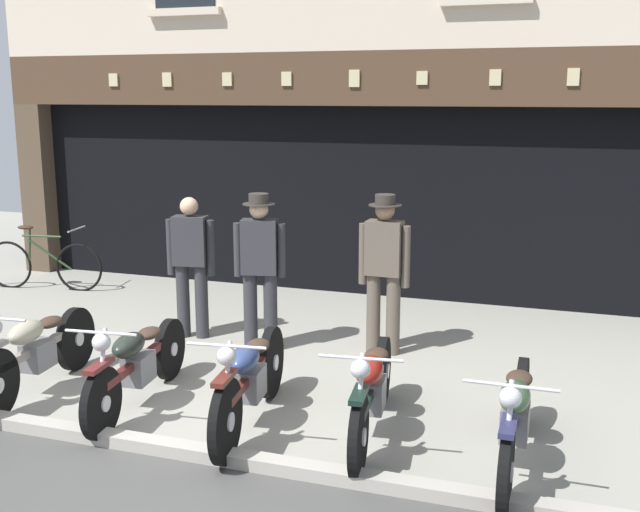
% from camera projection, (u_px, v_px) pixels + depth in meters
% --- Properties ---
extents(shop_facade, '(11.08, 4.42, 5.98)m').
position_uv_depth(shop_facade, '(389.00, 165.00, 12.13)').
color(shop_facade, black).
rests_on(shop_facade, ground).
extents(motorcycle_left, '(0.62, 1.96, 0.92)m').
position_uv_depth(motorcycle_left, '(36.00, 350.00, 7.16)').
color(motorcycle_left, black).
rests_on(motorcycle_left, ground).
extents(motorcycle_center_left, '(0.62, 1.99, 0.90)m').
position_uv_depth(motorcycle_center_left, '(137.00, 363.00, 6.87)').
color(motorcycle_center_left, black).
rests_on(motorcycle_center_left, ground).
extents(motorcycle_center, '(0.62, 1.99, 0.93)m').
position_uv_depth(motorcycle_center, '(250.00, 378.00, 6.44)').
color(motorcycle_center, black).
rests_on(motorcycle_center, ground).
extents(motorcycle_center_right, '(0.62, 2.01, 0.90)m').
position_uv_depth(motorcycle_center_right, '(372.00, 389.00, 6.25)').
color(motorcycle_center_right, black).
rests_on(motorcycle_center_right, ground).
extents(motorcycle_right, '(0.62, 2.04, 0.90)m').
position_uv_depth(motorcycle_right, '(515.00, 416.00, 5.73)').
color(motorcycle_right, black).
rests_on(motorcycle_right, ground).
extents(salesman_left, '(0.55, 0.28, 1.63)m').
position_uv_depth(salesman_left, '(191.00, 261.00, 8.76)').
color(salesman_left, '#2D2D33').
rests_on(salesman_left, ground).
extents(shopkeeper_center, '(0.55, 0.34, 1.73)m').
position_uv_depth(shopkeeper_center, '(260.00, 264.00, 8.28)').
color(shopkeeper_center, '#2D2D33').
rests_on(shopkeeper_center, ground).
extents(salesman_right, '(0.56, 0.35, 1.73)m').
position_uv_depth(salesman_right, '(384.00, 266.00, 8.19)').
color(salesman_right, brown).
rests_on(salesman_right, ground).
extents(advert_board_near, '(0.82, 0.03, 1.09)m').
position_uv_depth(advert_board_near, '(188.00, 165.00, 11.44)').
color(advert_board_near, silver).
extents(advert_board_far, '(0.73, 0.03, 0.91)m').
position_uv_depth(advert_board_far, '(118.00, 161.00, 11.81)').
color(advert_board_far, silver).
extents(leaning_bicycle, '(1.77, 0.50, 0.94)m').
position_uv_depth(leaning_bicycle, '(43.00, 264.00, 11.05)').
color(leaning_bicycle, black).
rests_on(leaning_bicycle, ground).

